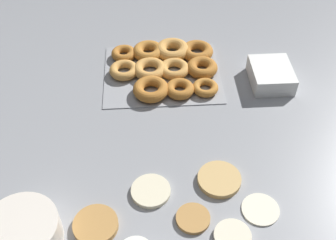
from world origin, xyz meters
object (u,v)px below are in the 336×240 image
at_px(pancake_3, 96,225).
at_px(donut_tray, 166,67).
at_px(pancake_4, 232,236).
at_px(pancake_5, 219,179).
at_px(pancake_0, 261,209).
at_px(batter_bowl, 23,233).
at_px(container_stack, 271,75).
at_px(pancake_1, 193,218).
at_px(pancake_2, 151,191).

distance_m(pancake_3, donut_tray, 0.60).
height_order(pancake_4, pancake_5, pancake_5).
bearing_deg(pancake_0, pancake_4, 40.58).
distance_m(batter_bowl, container_stack, 0.85).
bearing_deg(donut_tray, pancake_1, 93.20).
xyz_separation_m(pancake_4, pancake_5, (0.01, -0.16, 0.00)).
relative_size(donut_tray, batter_bowl, 2.25).
height_order(pancake_0, pancake_3, pancake_3).
bearing_deg(pancake_3, pancake_1, -178.77).
bearing_deg(pancake_4, container_stack, -111.60).
bearing_deg(pancake_2, batter_bowl, 21.77).
bearing_deg(pancake_5, pancake_1, 53.82).
height_order(pancake_2, donut_tray, donut_tray).
relative_size(pancake_4, batter_bowl, 0.52).
xyz_separation_m(pancake_1, pancake_3, (0.23, 0.00, 0.00)).
xyz_separation_m(pancake_2, batter_bowl, (0.29, 0.11, 0.03)).
xyz_separation_m(pancake_3, container_stack, (-0.53, -0.49, 0.02)).
bearing_deg(container_stack, pancake_1, 58.41).
relative_size(pancake_0, batter_bowl, 0.55).
height_order(pancake_4, batter_bowl, batter_bowl).
bearing_deg(container_stack, batter_bowl, 37.06).
bearing_deg(container_stack, pancake_4, 68.40).
distance_m(pancake_0, pancake_4, 0.11).
bearing_deg(pancake_3, pancake_2, -146.03).
distance_m(pancake_0, pancake_5, 0.13).
xyz_separation_m(pancake_4, container_stack, (-0.21, -0.54, 0.02)).
bearing_deg(pancake_0, pancake_1, 5.54).
distance_m(pancake_1, batter_bowl, 0.39).
relative_size(pancake_2, container_stack, 0.67).
distance_m(pancake_3, container_stack, 0.72).
distance_m(pancake_0, pancake_1, 0.17).
height_order(donut_tray, batter_bowl, batter_bowl).
height_order(pancake_0, donut_tray, donut_tray).
bearing_deg(pancake_2, pancake_4, 143.13).
bearing_deg(donut_tray, pancake_5, 103.64).
bearing_deg(container_stack, pancake_3, 42.88).
bearing_deg(pancake_4, pancake_1, -31.88).
distance_m(pancake_3, pancake_4, 0.32).
relative_size(pancake_0, pancake_3, 0.87).
height_order(pancake_4, container_stack, container_stack).
bearing_deg(pancake_5, pancake_3, 20.06).
relative_size(pancake_0, pancake_1, 1.12).
relative_size(pancake_3, container_stack, 0.71).
bearing_deg(donut_tray, container_stack, 167.07).
xyz_separation_m(pancake_0, pancake_5, (0.09, -0.09, 0.00)).
bearing_deg(batter_bowl, donut_tray, -120.84).
bearing_deg(batter_bowl, container_stack, -142.94).
xyz_separation_m(pancake_1, pancake_2, (0.10, -0.08, 0.00)).
distance_m(pancake_1, pancake_4, 0.10).
xyz_separation_m(pancake_0, pancake_4, (0.08, 0.07, 0.00)).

